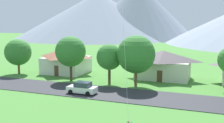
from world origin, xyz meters
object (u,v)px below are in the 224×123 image
at_px(house_leftmost, 66,60).
at_px(house_left_center, 163,64).
at_px(tree_right_of_center, 71,52).
at_px(tree_far_right, 136,54).
at_px(parked_car_white_mid_west, 82,88).
at_px(tree_center, 109,57).
at_px(tree_left_of_center, 18,52).

height_order(house_leftmost, house_left_center, house_left_center).
bearing_deg(house_leftmost, tree_right_of_center, -53.44).
bearing_deg(tree_far_right, house_leftmost, 158.17).
height_order(tree_far_right, parked_car_white_mid_west, tree_far_right).
bearing_deg(house_leftmost, parked_car_white_mid_west, -51.94).
height_order(house_left_center, tree_far_right, tree_far_right).
bearing_deg(tree_center, house_leftmost, 151.56).
bearing_deg(parked_car_white_mid_west, tree_far_right, 49.11).
relative_size(house_leftmost, tree_far_right, 1.05).
xyz_separation_m(house_leftmost, tree_far_right, (16.44, -6.59, 2.59)).
relative_size(tree_center, tree_far_right, 0.81).
relative_size(tree_center, tree_right_of_center, 0.85).
bearing_deg(tree_far_right, tree_center, 178.27).
relative_size(tree_far_right, parked_car_white_mid_west, 1.94).
distance_m(tree_far_right, parked_car_white_mid_west, 10.02).
distance_m(house_left_center, tree_right_of_center, 16.68).
height_order(tree_left_of_center, parked_car_white_mid_west, tree_left_of_center).
xyz_separation_m(tree_right_of_center, parked_car_white_mid_west, (5.87, -7.16, -4.27)).
xyz_separation_m(tree_left_of_center, tree_right_of_center, (12.83, -1.85, 0.83)).
xyz_separation_m(tree_center, tree_far_right, (4.53, -0.14, 0.65)).
bearing_deg(house_leftmost, house_left_center, 3.85).
bearing_deg(tree_center, house_left_center, 46.38).
bearing_deg(tree_left_of_center, tree_center, -5.78).
xyz_separation_m(tree_left_of_center, tree_center, (20.10, -2.03, 0.22)).
xyz_separation_m(house_left_center, tree_center, (-7.39, -7.75, 1.88)).
distance_m(tree_center, tree_right_of_center, 7.29).
bearing_deg(house_left_center, house_leftmost, -176.15).
relative_size(house_leftmost, tree_center, 1.29).
bearing_deg(tree_right_of_center, house_leftmost, 126.56).
bearing_deg(tree_center, parked_car_white_mid_west, -101.32).
height_order(house_leftmost, tree_right_of_center, tree_right_of_center).
height_order(tree_center, tree_right_of_center, tree_right_of_center).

